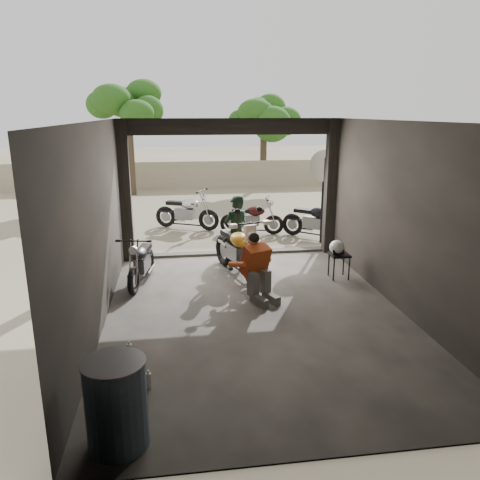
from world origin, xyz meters
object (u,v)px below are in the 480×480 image
object	(u,v)px
outside_bike_a	(187,209)
rider	(236,233)
left_bike	(141,259)
sign_post	(324,181)
helmet	(337,247)
outside_bike_c	(315,218)
stool	(339,257)
main_bike	(237,246)
outside_bike_b	(252,216)
mechanic	(259,270)
oil_drum	(117,405)

from	to	relation	value
outside_bike_a	rider	size ratio (longest dim) A/B	1.06
left_bike	sign_post	distance (m)	5.23
sign_post	helmet	bearing A→B (deg)	-78.29
outside_bike_c	rider	distance (m)	3.34
stool	helmet	distance (m)	0.23
main_bike	sign_post	distance (m)	3.51
outside_bike_b	helmet	xyz separation A→B (m)	(1.11, -3.87, 0.15)
main_bike	left_bike	size ratio (longest dim) A/B	1.27
mechanic	stool	distance (m)	2.06
outside_bike_b	mechanic	world-z (taller)	mechanic
rider	helmet	xyz separation A→B (m)	(1.95, -0.87, -0.15)
left_bike	sign_post	world-z (taller)	sign_post
outside_bike_b	helmet	size ratio (longest dim) A/B	4.86
main_bike	sign_post	world-z (taller)	sign_post
mechanic	outside_bike_b	bearing A→B (deg)	58.75
outside_bike_c	stool	size ratio (longest dim) A/B	3.22
outside_bike_c	sign_post	size ratio (longest dim) A/B	0.71
left_bike	sign_post	xyz separation A→B (m)	(4.49, 2.42, 1.13)
outside_bike_c	helmet	size ratio (longest dim) A/B	5.36
outside_bike_c	main_bike	bearing A→B (deg)	178.10
left_bike	outside_bike_b	size ratio (longest dim) A/B	0.98
rider	outside_bike_b	bearing A→B (deg)	-130.11
outside_bike_a	stool	bearing A→B (deg)	-120.98
helmet	sign_post	distance (m)	2.93
main_bike	outside_bike_c	xyz separation A→B (m)	(2.48, 2.62, -0.06)
helmet	outside_bike_a	bearing A→B (deg)	138.56
stool	helmet	size ratio (longest dim) A/B	1.67
outside_bike_c	helmet	world-z (taller)	outside_bike_c
left_bike	stool	distance (m)	4.01
main_bike	outside_bike_a	distance (m)	4.34
mechanic	oil_drum	xyz separation A→B (m)	(-2.12, -3.59, -0.12)
outside_bike_a	rider	world-z (taller)	rider
oil_drum	rider	bearing A→B (deg)	70.21
left_bike	outside_bike_c	xyz separation A→B (m)	(4.44, 2.83, 0.07)
outside_bike_a	helmet	size ratio (longest dim) A/B	5.47
main_bike	stool	bearing A→B (deg)	-30.41
rider	sign_post	world-z (taller)	sign_post
main_bike	outside_bike_b	xyz separation A→B (m)	(0.87, 3.37, -0.11)
rider	sign_post	xyz separation A→B (m)	(2.51, 1.84, 0.82)
outside_bike_a	outside_bike_b	size ratio (longest dim) A/B	1.13
outside_bike_a	outside_bike_c	world-z (taller)	outside_bike_a
stool	oil_drum	xyz separation A→B (m)	(-3.95, -4.51, 0.02)
stool	mechanic	bearing A→B (deg)	-153.23
sign_post	outside_bike_b	bearing A→B (deg)	168.48
oil_drum	main_bike	bearing A→B (deg)	69.11
rider	oil_drum	distance (m)	5.73
outside_bike_a	left_bike	bearing A→B (deg)	-166.13
outside_bike_c	stool	xyz separation A→B (m)	(-0.44, -3.12, -0.12)
outside_bike_a	outside_bike_b	world-z (taller)	outside_bike_a
left_bike	outside_bike_b	world-z (taller)	outside_bike_b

